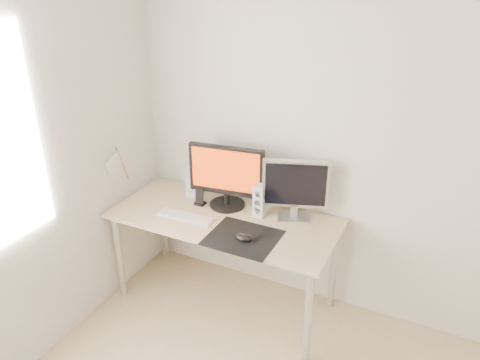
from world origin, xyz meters
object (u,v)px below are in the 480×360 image
(main_monitor, at_px, (227,174))
(phone_dock, at_px, (200,199))
(mouse, at_px, (244,238))
(speaker_right, at_px, (260,200))
(second_monitor, at_px, (295,187))
(desk, at_px, (224,226))
(speaker_left, at_px, (193,182))
(keyboard, at_px, (186,217))

(main_monitor, relative_size, phone_dock, 4.08)
(mouse, xyz_separation_m, speaker_right, (-0.04, 0.35, 0.09))
(mouse, bearing_deg, main_monitor, 130.24)
(second_monitor, bearing_deg, mouse, -113.94)
(main_monitor, distance_m, second_monitor, 0.50)
(main_monitor, bearing_deg, phone_dock, -161.28)
(desk, xyz_separation_m, speaker_right, (0.22, 0.13, 0.20))
(speaker_left, relative_size, speaker_right, 1.00)
(keyboard, bearing_deg, main_monitor, 56.94)
(desk, height_order, speaker_left, speaker_left)
(main_monitor, relative_size, speaker_left, 2.32)
(second_monitor, relative_size, speaker_left, 1.84)
(desk, bearing_deg, keyboard, -151.52)
(speaker_left, bearing_deg, keyboard, -67.79)
(main_monitor, bearing_deg, mouse, -49.76)
(mouse, xyz_separation_m, desk, (-0.26, 0.22, -0.10))
(speaker_left, distance_m, phone_dock, 0.17)
(mouse, xyz_separation_m, second_monitor, (0.19, 0.42, 0.22))
(second_monitor, height_order, speaker_left, second_monitor)
(desk, bearing_deg, second_monitor, 24.36)
(speaker_left, distance_m, keyboard, 0.36)
(desk, height_order, main_monitor, main_monitor)
(mouse, height_order, phone_dock, phone_dock)
(phone_dock, bearing_deg, speaker_right, 5.71)
(speaker_left, height_order, phone_dock, speaker_left)
(desk, distance_m, speaker_right, 0.32)
(keyboard, bearing_deg, desk, 28.48)
(speaker_right, distance_m, phone_dock, 0.47)
(mouse, bearing_deg, speaker_right, 96.95)
(desk, distance_m, phone_dock, 0.28)
(desk, height_order, keyboard, keyboard)
(speaker_right, xyz_separation_m, phone_dock, (-0.46, -0.05, -0.08))
(mouse, relative_size, speaker_right, 0.51)
(mouse, distance_m, main_monitor, 0.54)
(mouse, relative_size, desk, 0.08)
(desk, distance_m, keyboard, 0.28)
(speaker_right, bearing_deg, main_monitor, 176.12)
(desk, relative_size, main_monitor, 2.90)
(main_monitor, height_order, second_monitor, main_monitor)
(main_monitor, distance_m, speaker_right, 0.30)
(keyboard, bearing_deg, mouse, -10.48)
(desk, bearing_deg, phone_dock, 160.50)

